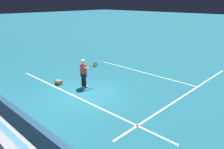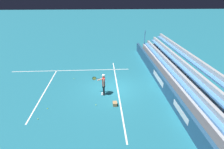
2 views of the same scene
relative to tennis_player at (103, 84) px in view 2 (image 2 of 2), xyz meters
name	(u,v)px [view 2 (image 2 of 2)]	position (x,y,z in m)	size (l,w,h in m)	color
ground_plane	(112,89)	(0.82, -0.70, -0.89)	(160.00, 160.00, 0.00)	#1E6B7F
court_baseline_white	(118,89)	(0.82, -1.20, -0.89)	(12.00, 0.10, 0.01)	white
court_sideline_white	(71,70)	(4.93, 3.30, -0.89)	(0.10, 12.00, 0.01)	white
court_service_line_white	(45,91)	(0.82, 4.80, -0.89)	(8.22, 0.10, 0.01)	white
back_wall_sponsor_board	(162,82)	(0.82, -4.89, -0.34)	(21.31, 0.25, 1.10)	navy
bleacher_stand	(183,79)	(0.82, -6.72, -0.17)	(20.25, 2.40, 2.95)	#9EA3A8
tennis_player	(103,84)	(0.00, 0.00, 0.00)	(0.59, 0.99, 1.71)	black
ball_box_cardboard	(115,104)	(-1.55, -0.80, -0.76)	(0.40, 0.30, 0.26)	#A87F51
tennis_ball_on_baseline	(74,78)	(2.98, 2.74, -0.86)	(0.07, 0.07, 0.07)	#CCE533
tennis_ball_toward_net	(48,108)	(-1.71, 3.91, -0.86)	(0.07, 0.07, 0.07)	#CCE533
tennis_ball_near_player	(38,119)	(-2.80, 4.21, -0.86)	(0.07, 0.07, 0.07)	#CCE533
tennis_ball_stray_back	(96,105)	(-1.46, 0.56, -0.86)	(0.07, 0.07, 0.07)	#CCE533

